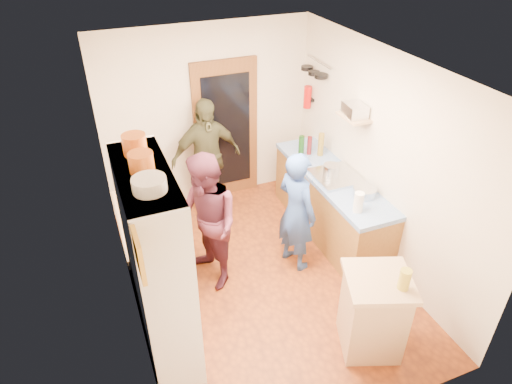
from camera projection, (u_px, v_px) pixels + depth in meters
floor at (262, 277)px, 5.60m from camera, size 3.00×4.00×0.02m
ceiling at (264, 66)px, 4.18m from camera, size 3.00×4.00×0.02m
wall_back at (208, 117)px, 6.45m from camera, size 3.00×0.02×2.60m
wall_front at (369, 323)px, 3.32m from camera, size 3.00×0.02×2.60m
wall_left at (119, 218)px, 4.41m from camera, size 0.02×4.00×2.60m
wall_right at (381, 161)px, 5.36m from camera, size 0.02×4.00×2.60m
door_frame at (226, 131)px, 6.64m from camera, size 0.95×0.06×2.10m
door_glass at (227, 132)px, 6.61m from camera, size 0.70×0.02×1.70m
hutch_body at (160, 281)px, 3.96m from camera, size 0.40×1.20×2.20m
hutch_top_shelf at (143, 174)px, 3.38m from camera, size 0.40×1.14×0.04m
plate_stack at (149, 185)px, 3.12m from camera, size 0.24×0.24×0.10m
orange_pot_a at (141, 162)px, 3.34m from camera, size 0.19×0.19×0.15m
orange_pot_b at (135, 144)px, 3.56m from camera, size 0.19×0.19×0.17m
left_counter_base at (153, 251)px, 5.33m from camera, size 0.60×1.40×0.85m
left_counter_top at (148, 220)px, 5.09m from camera, size 0.64×1.44×0.05m
toaster at (161, 238)px, 4.64m from camera, size 0.28×0.23×0.18m
kettle at (144, 221)px, 4.90m from camera, size 0.18×0.18×0.16m
orange_bowl at (152, 208)px, 5.18m from camera, size 0.19×0.19×0.08m
chopping_board at (141, 195)px, 5.46m from camera, size 0.33×0.27×0.02m
right_counter_base at (330, 206)px, 6.13m from camera, size 0.60×2.20×0.84m
right_counter_top at (333, 177)px, 5.89m from camera, size 0.62×2.22×0.06m
hob at (336, 176)px, 5.81m from camera, size 0.55×0.58×0.04m
pot_on_hob at (331, 170)px, 5.78m from camera, size 0.20×0.20×0.13m
bottle_a at (301, 146)px, 6.23m from camera, size 0.09×0.09×0.30m
bottle_b at (309, 146)px, 6.29m from camera, size 0.08×0.08×0.26m
bottle_c at (321, 144)px, 6.25m from camera, size 0.09×0.09×0.33m
paper_towel at (359, 202)px, 5.13m from camera, size 0.14×0.14×0.24m
mixing_bowl at (364, 192)px, 5.44m from camera, size 0.31×0.31×0.11m
island_base at (373, 315)px, 4.52m from camera, size 0.71×0.71×0.86m
island_top at (379, 281)px, 4.27m from camera, size 0.80×0.80×0.05m
cutting_board at (373, 277)px, 4.30m from camera, size 0.43×0.39×0.02m
oil_jar at (405, 279)px, 4.10m from camera, size 0.14×0.14×0.21m
pan_rail at (319, 62)px, 6.13m from camera, size 0.02×0.65×0.02m
pan_hang_a at (321, 76)px, 6.04m from camera, size 0.18×0.18×0.05m
pan_hang_b at (314, 73)px, 6.21m from camera, size 0.16×0.16×0.05m
pan_hang_c at (307, 68)px, 6.36m from camera, size 0.17×0.17×0.05m
wall_shelf at (354, 117)px, 5.45m from camera, size 0.26×0.42×0.03m
radio at (355, 110)px, 5.40m from camera, size 0.25×0.32×0.15m
ext_bracket at (311, 100)px, 6.59m from camera, size 0.06×0.10×0.04m
fire_extinguisher at (308, 97)px, 6.55m from camera, size 0.11×0.11×0.32m
picture_frame at (139, 255)px, 2.81m from camera, size 0.03×0.25×0.30m
person_hob at (300, 212)px, 5.40m from camera, size 0.53×0.65×1.56m
person_left at (208, 221)px, 5.14m from camera, size 0.81×0.94×1.68m
person_back at (207, 158)px, 6.33m from camera, size 1.06×0.53×1.73m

